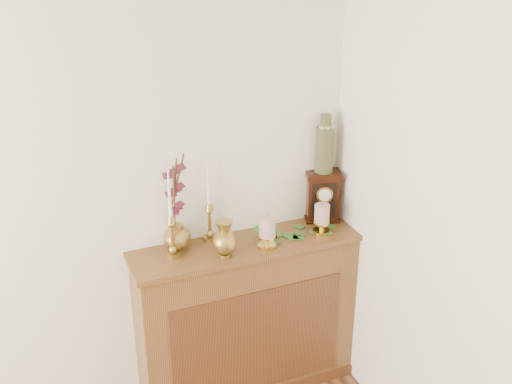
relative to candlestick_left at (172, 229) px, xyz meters
name	(u,v)px	position (x,y,z in m)	size (l,w,h in m)	color
console_shelf	(248,321)	(0.39, -0.01, -0.64)	(1.24, 0.34, 0.93)	brown
candlestick_left	(172,229)	(0.00, 0.00, 0.00)	(0.08, 0.08, 0.46)	#AF9846
candlestick_center	(209,216)	(0.23, 0.10, -0.01)	(0.07, 0.07, 0.42)	#AF9846
bud_vase	(224,240)	(0.24, -0.11, -0.05)	(0.12, 0.12, 0.20)	#AF9846
ginger_jar	(176,204)	(0.05, 0.10, 0.08)	(0.21, 0.23, 0.53)	#AF9846
pillar_candle_left	(267,231)	(0.47, -0.10, -0.05)	(0.10, 0.10, 0.19)	gold
pillar_candle_right	(322,217)	(0.81, -0.06, -0.06)	(0.09, 0.09, 0.18)	gold
ivy_garland	(292,230)	(0.66, 0.00, -0.14)	(0.46, 0.21, 0.09)	#336B29
mantel_clock	(322,196)	(0.89, 0.09, -0.01)	(0.22, 0.19, 0.29)	black
ceramic_vase	(325,147)	(0.89, 0.09, 0.28)	(0.10, 0.10, 0.32)	#193326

